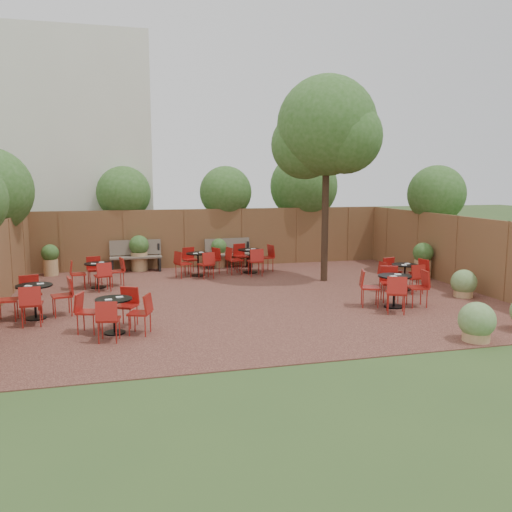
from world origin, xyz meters
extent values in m
plane|color=#354F23|center=(0.00, 0.00, 0.00)|extent=(80.00, 80.00, 0.00)
cube|color=#381C17|center=(0.00, 0.00, 0.01)|extent=(12.00, 10.00, 0.02)
cube|color=brown|center=(0.00, 5.00, 1.00)|extent=(12.00, 0.08, 2.00)
cube|color=brown|center=(6.00, 0.00, 1.00)|extent=(0.08, 10.00, 2.00)
cube|color=silver|center=(-4.50, 8.00, 4.00)|extent=(5.00, 4.00, 8.00)
sphere|color=#2B521A|center=(-3.00, 5.70, 2.54)|extent=(1.81, 1.81, 1.81)
sphere|color=#2B521A|center=(0.50, 5.60, 2.55)|extent=(1.84, 1.84, 1.84)
sphere|color=#2B521A|center=(3.50, 5.80, 2.75)|extent=(2.50, 2.50, 2.50)
sphere|color=#2B521A|center=(6.60, 2.00, 2.54)|extent=(1.81, 1.81, 1.81)
cylinder|color=black|center=(2.66, 1.57, 2.39)|extent=(0.23, 0.23, 4.74)
sphere|color=#2B521A|center=(2.66, 1.57, 4.52)|extent=(2.85, 2.85, 2.85)
sphere|color=#2B521A|center=(2.16, 1.97, 4.00)|extent=(2.00, 2.00, 2.00)
sphere|color=#2B521A|center=(3.06, 1.17, 4.19)|extent=(2.08, 2.08, 2.08)
cube|color=brown|center=(-2.70, 4.55, 0.49)|extent=(1.66, 0.53, 0.05)
cube|color=brown|center=(-2.70, 4.77, 0.79)|extent=(1.65, 0.16, 0.50)
cube|color=black|center=(-3.45, 4.55, 0.24)|extent=(0.08, 0.50, 0.44)
cube|color=black|center=(-1.95, 4.55, 0.24)|extent=(0.08, 0.50, 0.44)
cube|color=brown|center=(0.38, 4.55, 0.48)|extent=(1.64, 0.64, 0.05)
cube|color=brown|center=(0.38, 4.76, 0.77)|extent=(1.60, 0.28, 0.48)
cube|color=black|center=(-0.34, 4.55, 0.23)|extent=(0.11, 0.48, 0.43)
cube|color=black|center=(1.10, 4.55, 0.23)|extent=(0.11, 0.48, 0.43)
cylinder|color=black|center=(-3.34, -2.45, 0.03)|extent=(0.41, 0.41, 0.03)
cylinder|color=black|center=(-3.34, -2.45, 0.37)|extent=(0.05, 0.05, 0.66)
cylinder|color=black|center=(-3.34, -2.45, 0.70)|extent=(0.71, 0.71, 0.03)
cube|color=white|center=(-3.23, -2.38, 0.73)|extent=(0.15, 0.13, 0.01)
cube|color=white|center=(-3.43, -2.56, 0.73)|extent=(0.15, 0.13, 0.01)
cylinder|color=black|center=(-3.81, 2.17, 0.03)|extent=(0.41, 0.41, 0.03)
cylinder|color=black|center=(-3.81, 2.17, 0.37)|extent=(0.05, 0.05, 0.65)
cylinder|color=black|center=(-3.81, 2.17, 0.70)|extent=(0.71, 0.71, 0.03)
cube|color=white|center=(-3.70, 2.24, 0.72)|extent=(0.15, 0.12, 0.01)
cube|color=white|center=(-3.90, 2.05, 0.72)|extent=(0.15, 0.12, 0.01)
cylinder|color=black|center=(-5.00, -0.91, 0.04)|extent=(0.44, 0.44, 0.03)
cylinder|color=black|center=(-5.00, -0.91, 0.39)|extent=(0.05, 0.05, 0.70)
cylinder|color=black|center=(-5.00, -0.91, 0.75)|extent=(0.76, 0.76, 0.03)
cube|color=white|center=(-4.88, -0.83, 0.77)|extent=(0.15, 0.12, 0.02)
cube|color=white|center=(-5.10, -1.03, 0.77)|extent=(0.15, 0.12, 0.02)
cylinder|color=black|center=(4.31, -0.17, 0.03)|extent=(0.41, 0.41, 0.03)
cylinder|color=black|center=(4.31, -0.17, 0.37)|extent=(0.05, 0.05, 0.65)
cylinder|color=black|center=(4.31, -0.17, 0.70)|extent=(0.71, 0.71, 0.03)
cube|color=white|center=(4.42, -0.09, 0.72)|extent=(0.14, 0.11, 0.01)
cube|color=white|center=(4.22, -0.28, 0.72)|extent=(0.14, 0.11, 0.01)
cylinder|color=black|center=(-0.85, 3.29, 0.03)|extent=(0.43, 0.43, 0.03)
cylinder|color=black|center=(-0.85, 3.29, 0.38)|extent=(0.05, 0.05, 0.68)
cylinder|color=black|center=(-0.85, 3.29, 0.73)|extent=(0.73, 0.73, 0.03)
cube|color=white|center=(-0.73, 3.37, 0.75)|extent=(0.16, 0.14, 0.01)
cube|color=white|center=(-0.95, 3.17, 0.75)|extent=(0.16, 0.14, 0.01)
cylinder|color=black|center=(0.85, 3.41, 0.04)|extent=(0.45, 0.45, 0.03)
cylinder|color=black|center=(0.85, 3.41, 0.40)|extent=(0.05, 0.05, 0.71)
cylinder|color=black|center=(0.85, 3.41, 0.76)|extent=(0.78, 0.78, 0.03)
cube|color=white|center=(0.97, 3.49, 0.79)|extent=(0.16, 0.12, 0.02)
cube|color=white|center=(0.75, 3.28, 0.79)|extent=(0.16, 0.12, 0.02)
cylinder|color=black|center=(3.03, -1.90, 0.04)|extent=(0.45, 0.45, 0.03)
cylinder|color=black|center=(3.03, -1.90, 0.40)|extent=(0.05, 0.05, 0.71)
cylinder|color=black|center=(3.03, -1.90, 0.76)|extent=(0.78, 0.78, 0.03)
cube|color=white|center=(3.15, -1.82, 0.79)|extent=(0.17, 0.14, 0.02)
cube|color=white|center=(2.93, -2.02, 0.79)|extent=(0.17, 0.14, 0.02)
cylinder|color=tan|center=(-2.59, 4.70, 0.33)|extent=(0.53, 0.53, 0.61)
sphere|color=#2B521A|center=(-2.59, 4.70, 0.87)|extent=(0.64, 0.64, 0.64)
cylinder|color=tan|center=(0.07, 4.70, 0.28)|extent=(0.45, 0.45, 0.51)
sphere|color=#2B521A|center=(0.07, 4.70, 0.74)|extent=(0.54, 0.54, 0.54)
cylinder|color=tan|center=(-5.31, 4.51, 0.28)|extent=(0.45, 0.45, 0.51)
sphere|color=#2B521A|center=(-5.31, 4.51, 0.73)|extent=(0.53, 0.53, 0.53)
cylinder|color=tan|center=(5.65, 1.11, 0.31)|extent=(0.50, 0.50, 0.57)
sphere|color=#2B521A|center=(5.65, 1.11, 0.82)|extent=(0.60, 0.60, 0.60)
cylinder|color=tan|center=(3.21, -4.65, 0.13)|extent=(0.50, 0.50, 0.23)
sphere|color=#5E8243|center=(3.21, -4.65, 0.42)|extent=(0.68, 0.68, 0.68)
cylinder|color=tan|center=(5.32, -1.35, 0.13)|extent=(0.48, 0.48, 0.22)
sphere|color=#5E8243|center=(5.32, -1.35, 0.40)|extent=(0.65, 0.65, 0.65)
camera|label=1|loc=(-3.17, -12.85, 3.03)|focal=37.02mm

